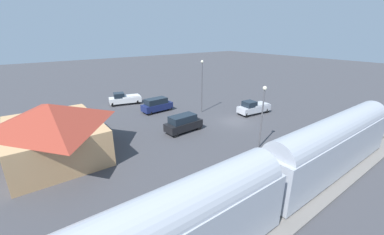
{
  "coord_description": "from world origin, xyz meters",
  "views": [
    {
      "loc": [
        -21.86,
        24.06,
        12.04
      ],
      "look_at": [
        2.91,
        5.54,
        1.0
      ],
      "focal_mm": 22.32,
      "sensor_mm": 36.0,
      "label": 1
    }
  ],
  "objects_px": {
    "suv_black": "(183,123)",
    "light_pole_near_platform": "(263,109)",
    "pickup_white": "(125,99)",
    "suv_navy": "(157,105)",
    "light_pole_lot_center": "(202,81)",
    "pickup_silver": "(253,107)",
    "pedestrian_waiting_far": "(348,120)",
    "station_building": "(53,130)",
    "pedestrian_on_platform": "(302,141)"
  },
  "relations": [
    {
      "from": "pedestrian_waiting_far",
      "to": "pickup_silver",
      "type": "relative_size",
      "value": 0.31
    },
    {
      "from": "pickup_white",
      "to": "pickup_silver",
      "type": "bearing_deg",
      "value": -140.49
    },
    {
      "from": "pedestrian_waiting_far",
      "to": "suv_black",
      "type": "relative_size",
      "value": 0.34
    },
    {
      "from": "pedestrian_waiting_far",
      "to": "light_pole_near_platform",
      "type": "bearing_deg",
      "value": 75.45
    },
    {
      "from": "light_pole_lot_center",
      "to": "pedestrian_waiting_far",
      "type": "bearing_deg",
      "value": -147.72
    },
    {
      "from": "suv_black",
      "to": "light_pole_lot_center",
      "type": "relative_size",
      "value": 0.61
    },
    {
      "from": "pedestrian_waiting_far",
      "to": "light_pole_lot_center",
      "type": "xyz_separation_m",
      "value": [
        17.06,
        10.78,
        3.81
      ]
    },
    {
      "from": "pickup_white",
      "to": "suv_navy",
      "type": "xyz_separation_m",
      "value": [
        -7.14,
        -2.51,
        0.12
      ]
    },
    {
      "from": "suv_black",
      "to": "pickup_silver",
      "type": "bearing_deg",
      "value": -92.97
    },
    {
      "from": "light_pole_near_platform",
      "to": "suv_black",
      "type": "bearing_deg",
      "value": 25.38
    },
    {
      "from": "suv_black",
      "to": "light_pole_near_platform",
      "type": "distance_m",
      "value": 10.2
    },
    {
      "from": "suv_navy",
      "to": "pedestrian_on_platform",
      "type": "bearing_deg",
      "value": -165.72
    },
    {
      "from": "suv_black",
      "to": "pickup_white",
      "type": "height_order",
      "value": "suv_black"
    },
    {
      "from": "station_building",
      "to": "light_pole_lot_center",
      "type": "bearing_deg",
      "value": -83.6
    },
    {
      "from": "station_building",
      "to": "pickup_white",
      "type": "bearing_deg",
      "value": -42.55
    },
    {
      "from": "pedestrian_waiting_far",
      "to": "light_pole_lot_center",
      "type": "relative_size",
      "value": 0.21
    },
    {
      "from": "station_building",
      "to": "suv_navy",
      "type": "bearing_deg",
      "value": -66.03
    },
    {
      "from": "pedestrian_waiting_far",
      "to": "pickup_silver",
      "type": "height_order",
      "value": "pickup_silver"
    },
    {
      "from": "pedestrian_on_platform",
      "to": "pickup_white",
      "type": "bearing_deg",
      "value": 15.57
    },
    {
      "from": "pedestrian_on_platform",
      "to": "pedestrian_waiting_far",
      "type": "bearing_deg",
      "value": -90.57
    },
    {
      "from": "pickup_silver",
      "to": "light_pole_near_platform",
      "type": "height_order",
      "value": "light_pole_near_platform"
    },
    {
      "from": "pedestrian_on_platform",
      "to": "pickup_silver",
      "type": "height_order",
      "value": "pickup_silver"
    },
    {
      "from": "pickup_silver",
      "to": "light_pole_lot_center",
      "type": "height_order",
      "value": "light_pole_lot_center"
    },
    {
      "from": "light_pole_lot_center",
      "to": "suv_black",
      "type": "bearing_deg",
      "value": 124.93
    },
    {
      "from": "suv_black",
      "to": "light_pole_lot_center",
      "type": "bearing_deg",
      "value": -55.07
    },
    {
      "from": "station_building",
      "to": "pickup_white",
      "type": "distance_m",
      "value": 19.03
    },
    {
      "from": "suv_black",
      "to": "suv_navy",
      "type": "bearing_deg",
      "value": -7.85
    },
    {
      "from": "pickup_silver",
      "to": "pedestrian_waiting_far",
      "type": "bearing_deg",
      "value": -157.43
    },
    {
      "from": "pedestrian_on_platform",
      "to": "light_pole_near_platform",
      "type": "relative_size",
      "value": 0.25
    },
    {
      "from": "suv_navy",
      "to": "light_pole_lot_center",
      "type": "distance_m",
      "value": 8.19
    },
    {
      "from": "station_building",
      "to": "suv_black",
      "type": "height_order",
      "value": "station_building"
    },
    {
      "from": "suv_navy",
      "to": "light_pole_near_platform",
      "type": "relative_size",
      "value": 0.72
    },
    {
      "from": "suv_navy",
      "to": "light_pole_near_platform",
      "type": "xyz_separation_m",
      "value": [
        -18.01,
        -2.86,
        3.27
      ]
    },
    {
      "from": "light_pole_near_platform",
      "to": "pedestrian_on_platform",
      "type": "bearing_deg",
      "value": -142.74
    },
    {
      "from": "light_pole_lot_center",
      "to": "pickup_silver",
      "type": "bearing_deg",
      "value": -132.59
    },
    {
      "from": "pedestrian_waiting_far",
      "to": "pickup_white",
      "type": "distance_m",
      "value": 34.34
    },
    {
      "from": "pedestrian_on_platform",
      "to": "light_pole_near_platform",
      "type": "xyz_separation_m",
      "value": [
        3.41,
        2.59,
        3.14
      ]
    },
    {
      "from": "station_building",
      "to": "pedestrian_on_platform",
      "type": "distance_m",
      "value": 25.44
    },
    {
      "from": "station_building",
      "to": "light_pole_near_platform",
      "type": "xyz_separation_m",
      "value": [
        -11.2,
        -18.17,
        1.51
      ]
    },
    {
      "from": "station_building",
      "to": "light_pole_near_platform",
      "type": "relative_size",
      "value": 1.7
    },
    {
      "from": "light_pole_near_platform",
      "to": "light_pole_lot_center",
      "type": "bearing_deg",
      "value": -11.51
    },
    {
      "from": "pickup_silver",
      "to": "suv_navy",
      "type": "bearing_deg",
      "value": 49.35
    },
    {
      "from": "pedestrian_waiting_far",
      "to": "suv_black",
      "type": "distance_m",
      "value": 21.51
    },
    {
      "from": "suv_black",
      "to": "pickup_white",
      "type": "bearing_deg",
      "value": 4.27
    },
    {
      "from": "suv_black",
      "to": "suv_navy",
      "type": "relative_size",
      "value": 1.0
    },
    {
      "from": "station_building",
      "to": "suv_black",
      "type": "relative_size",
      "value": 2.35
    },
    {
      "from": "station_building",
      "to": "pedestrian_waiting_far",
      "type": "height_order",
      "value": "station_building"
    },
    {
      "from": "pedestrian_on_platform",
      "to": "pickup_white",
      "type": "xyz_separation_m",
      "value": [
        28.56,
        7.96,
        -0.25
      ]
    },
    {
      "from": "station_building",
      "to": "light_pole_lot_center",
      "type": "xyz_separation_m",
      "value": [
        2.35,
        -20.93,
        2.18
      ]
    },
    {
      "from": "pickup_silver",
      "to": "suv_black",
      "type": "distance_m",
      "value": 12.89
    }
  ]
}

